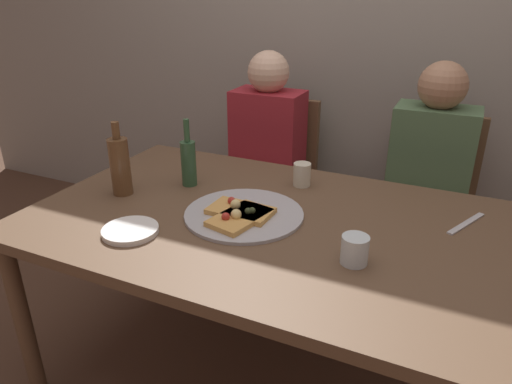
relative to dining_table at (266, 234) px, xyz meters
The scene contains 16 objects.
ground_plane 0.66m from the dining_table, ahead, with size 8.00×8.00×0.00m, color #513828.
back_wall 1.40m from the dining_table, 90.00° to the left, with size 6.00×0.10×2.60m, color gray.
dining_table is the anchor object (origin of this frame).
pizza_tray 0.11m from the dining_table, 166.75° to the right, with size 0.42×0.42×0.01m, color #ADADB2.
pizza_slice_last 0.13m from the dining_table, 163.18° to the right, with size 0.22×0.14×0.05m.
pizza_slice_extra 0.13m from the dining_table, 130.49° to the right, with size 0.18×0.24×0.05m.
wine_bottle 0.61m from the dining_table, behind, with size 0.08×0.08×0.28m.
beer_bottle 0.45m from the dining_table, 160.72° to the left, with size 0.06×0.06×0.27m.
tumbler_near 0.39m from the dining_table, 24.14° to the right, with size 0.08×0.08×0.09m, color silver.
tumbler_far 0.34m from the dining_table, 87.33° to the left, with size 0.07×0.07×0.09m, color beige.
plate_stack 0.46m from the dining_table, 141.31° to the right, with size 0.18×0.18×0.02m, color white.
table_knife 0.68m from the dining_table, 20.69° to the left, with size 0.22×0.02×0.01m, color #B7B7BC.
chair_left 0.99m from the dining_table, 111.77° to the left, with size 0.44×0.44×0.90m.
chair_right 1.03m from the dining_table, 63.39° to the left, with size 0.44×0.44×0.90m.
guest_in_sweater 0.84m from the dining_table, 115.60° to the left, with size 0.36×0.56×1.17m.
guest_in_beanie 0.88m from the dining_table, 58.99° to the left, with size 0.36×0.56×1.17m.
Camera 1 is at (0.57, -1.32, 1.46)m, focal length 32.73 mm.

